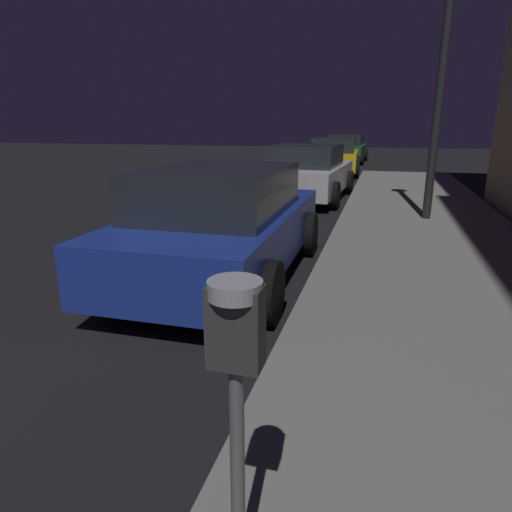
% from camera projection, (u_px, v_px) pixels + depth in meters
% --- Properties ---
extents(parking_meter, '(0.19, 0.19, 1.29)m').
position_uv_depth(parking_meter, '(236.00, 364.00, 1.57)').
color(parking_meter, '#59595B').
rests_on(parking_meter, sidewalk).
extents(car_blue, '(2.05, 4.17, 1.43)m').
position_uv_depth(car_blue, '(223.00, 224.00, 5.69)').
color(car_blue, navy).
rests_on(car_blue, ground).
extents(car_silver, '(2.25, 4.24, 1.43)m').
position_uv_depth(car_silver, '(307.00, 173.00, 11.74)').
color(car_silver, '#B7B7BF').
rests_on(car_silver, ground).
extents(car_yellow_cab, '(2.18, 4.12, 1.43)m').
position_uv_depth(car_yellow_cab, '(334.00, 156.00, 17.65)').
color(car_yellow_cab, gold).
rests_on(car_yellow_cab, ground).
extents(car_green, '(2.12, 4.14, 1.43)m').
position_uv_depth(car_green, '(346.00, 149.00, 23.09)').
color(car_green, '#19592D').
rests_on(car_green, ground).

